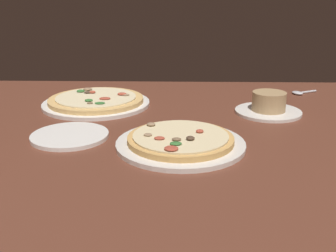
{
  "coord_description": "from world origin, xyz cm",
  "views": [
    {
      "loc": [
        5.02,
        -90.25,
        35.94
      ],
      "look_at": [
        2.81,
        -4.61,
        7.0
      ],
      "focal_mm": 43.29,
      "sensor_mm": 36.0,
      "label": 1
    }
  ],
  "objects": [
    {
      "name": "side_plate",
      "position": [
        -19.51,
        -4.53,
        4.45
      ],
      "size": [
        17.57,
        17.57,
        0.9
      ],
      "primitive_type": "cylinder",
      "color": "white",
      "rests_on": "dining_table"
    },
    {
      "name": "ramekin_on_saucer",
      "position": [
        29.54,
        15.92,
        6.21
      ],
      "size": [
        17.87,
        17.87,
        5.86
      ],
      "color": "silver",
      "rests_on": "dining_table"
    },
    {
      "name": "pizza_side",
      "position": [
        -18.73,
        22.65,
        5.2
      ],
      "size": [
        30.89,
        30.89,
        3.37
      ],
      "color": "white",
      "rests_on": "dining_table"
    },
    {
      "name": "dining_table",
      "position": [
        0.0,
        0.0,
        2.0
      ],
      "size": [
        150.0,
        110.0,
        4.0
      ],
      "primitive_type": "cube",
      "color": "brown",
      "rests_on": "ground"
    },
    {
      "name": "spoon",
      "position": [
        44.2,
        37.62,
        4.46
      ],
      "size": [
        9.23,
        6.23,
        1.0
      ],
      "color": "silver",
      "rests_on": "dining_table"
    },
    {
      "name": "pizza_main",
      "position": [
        5.6,
        -9.24,
        5.16
      ],
      "size": [
        27.8,
        27.8,
        3.38
      ],
      "color": "silver",
      "rests_on": "dining_table"
    }
  ]
}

